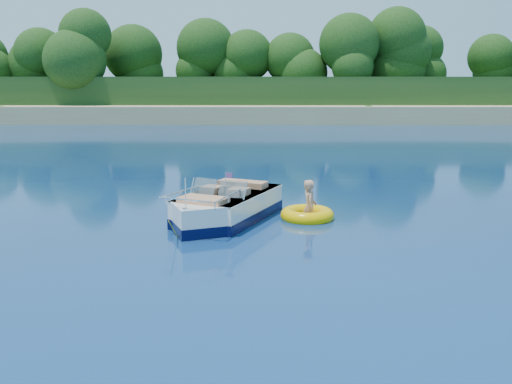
{
  "coord_description": "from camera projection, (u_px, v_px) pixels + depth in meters",
  "views": [
    {
      "loc": [
        -0.85,
        -14.08,
        3.82
      ],
      "look_at": [
        -0.86,
        0.83,
        0.85
      ],
      "focal_mm": 40.0,
      "sensor_mm": 36.0,
      "label": 1
    }
  ],
  "objects": [
    {
      "name": "treeline",
      "position": [
        266.0,
        60.0,
        53.7
      ],
      "size": [
        150.0,
        7.12,
        8.19
      ],
      "color": "#331C11",
      "rests_on": "ground"
    },
    {
      "name": "shoreline",
      "position": [
        263.0,
        100.0,
        76.91
      ],
      "size": [
        170.0,
        59.0,
        6.0
      ],
      "color": "#9E8D5C",
      "rests_on": "ground"
    },
    {
      "name": "tow_tube",
      "position": [
        307.0,
        215.0,
        15.82
      ],
      "size": [
        1.58,
        1.58,
        0.4
      ],
      "rotation": [
        0.0,
        0.0,
        0.06
      ],
      "color": "#FFBF01",
      "rests_on": "ground"
    },
    {
      "name": "ground",
      "position": [
        290.0,
        231.0,
        14.56
      ],
      "size": [
        160.0,
        160.0,
        0.0
      ],
      "primitive_type": "plane",
      "color": "#091C44",
      "rests_on": "ground"
    },
    {
      "name": "boy",
      "position": [
        309.0,
        219.0,
        15.78
      ],
      "size": [
        0.44,
        0.89,
        1.7
      ],
      "primitive_type": "imported",
      "rotation": [
        0.0,
        -0.17,
        1.63
      ],
      "color": "tan",
      "rests_on": "ground"
    },
    {
      "name": "motorboat",
      "position": [
        223.0,
        210.0,
        15.46
      ],
      "size": [
        3.12,
        4.83,
        1.72
      ],
      "rotation": [
        0.0,
        0.0,
        -0.41
      ],
      "color": "white",
      "rests_on": "ground"
    }
  ]
}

